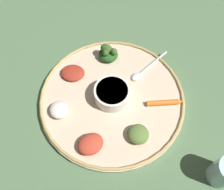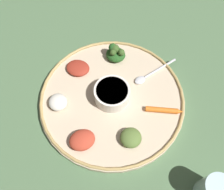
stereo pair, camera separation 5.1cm
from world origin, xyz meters
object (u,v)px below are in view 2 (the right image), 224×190
Objects in this scene: center_bowl at (112,94)px; spoon at (149,75)px; greens_pile at (115,53)px; carrot_near_spoon at (164,110)px.

spoon is (-0.03, 0.12, -0.02)m from center_bowl.
spoon is 1.86× the size of greens_pile.
greens_pile is 0.22m from carrot_near_spoon.
center_bowl is 1.22× the size of greens_pile.
carrot_near_spoon is at bearing 54.71° from center_bowl.
greens_pile reaches higher than carrot_near_spoon.
carrot_near_spoon is at bearing -3.29° from spoon.
greens_pile is at bearing 157.34° from center_bowl.
center_bowl is 0.14m from greens_pile.
greens_pile reaches higher than spoon.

